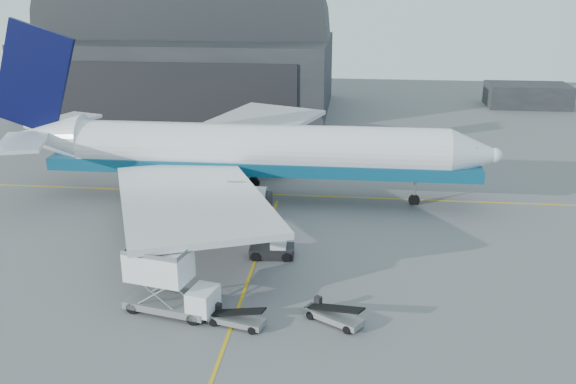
# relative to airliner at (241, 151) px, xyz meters

# --- Properties ---
(ground) EXTENTS (200.00, 200.00, 0.00)m
(ground) POSITION_rel_airliner_xyz_m (3.84, -18.54, -5.20)
(ground) COLOR #565659
(ground) RESTS_ON ground
(taxi_lines) EXTENTS (80.00, 42.12, 0.02)m
(taxi_lines) POSITION_rel_airliner_xyz_m (3.84, -5.88, -5.19)
(taxi_lines) COLOR gold
(taxi_lines) RESTS_ON ground
(hangar) EXTENTS (50.00, 28.30, 28.00)m
(hangar) POSITION_rel_airliner_xyz_m (-18.16, 46.40, 4.34)
(hangar) COLOR black
(hangar) RESTS_ON ground
(distant_bldg_a) EXTENTS (14.00, 8.00, 4.00)m
(distant_bldg_a) POSITION_rel_airliner_xyz_m (41.84, 53.46, -5.20)
(distant_bldg_a) COLOR black
(distant_bldg_a) RESTS_ON ground
(airliner) EXTENTS (52.97, 51.37, 18.59)m
(airliner) POSITION_rel_airliner_xyz_m (0.00, 0.00, 0.00)
(airliner) COLOR white
(airliner) RESTS_ON ground
(catering_truck) EXTENTS (6.98, 3.83, 4.54)m
(catering_truck) POSITION_rel_airliner_xyz_m (-0.96, -24.22, -2.90)
(catering_truck) COLOR slate
(catering_truck) RESTS_ON ground
(pushback_tug) EXTENTS (3.84, 2.40, 1.72)m
(pushback_tug) POSITION_rel_airliner_xyz_m (5.22, -14.26, -4.55)
(pushback_tug) COLOR black
(pushback_tug) RESTS_ON ground
(belt_loader_a) EXTENTS (4.28, 2.30, 1.60)m
(belt_loader_a) POSITION_rel_airliner_xyz_m (4.11, -25.57, -4.71)
(belt_loader_a) COLOR slate
(belt_loader_a) RESTS_ON ground
(belt_loader_b) EXTENTS (4.30, 3.41, 1.70)m
(belt_loader_b) POSITION_rel_airliner_xyz_m (10.71, -24.43, -4.68)
(belt_loader_b) COLOR slate
(belt_loader_b) RESTS_ON ground
(traffic_cone) EXTENTS (0.38, 0.38, 0.55)m
(traffic_cone) POSITION_rel_airliner_xyz_m (5.69, -14.22, -4.94)
(traffic_cone) COLOR red
(traffic_cone) RESTS_ON ground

